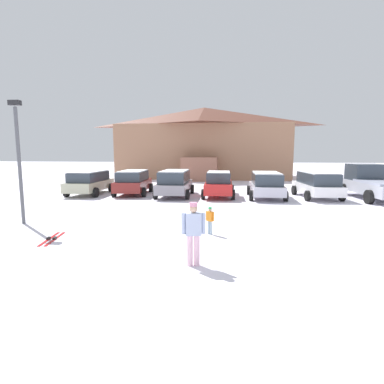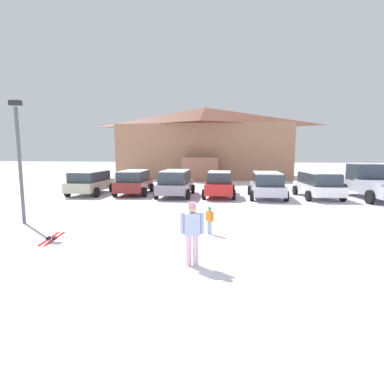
{
  "view_description": "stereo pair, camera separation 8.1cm",
  "coord_description": "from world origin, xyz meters",
  "px_view_note": "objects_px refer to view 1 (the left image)",
  "views": [
    {
      "loc": [
        2.31,
        -4.64,
        2.94
      ],
      "look_at": [
        0.82,
        7.93,
        1.24
      ],
      "focal_mm": 28.0,
      "sensor_mm": 36.0,
      "label": 1
    },
    {
      "loc": [
        2.39,
        -4.64,
        2.94
      ],
      "look_at": [
        0.82,
        7.93,
        1.24
      ],
      "focal_mm": 28.0,
      "sensor_mm": 36.0,
      "label": 2
    }
  ],
  "objects_px": {
    "pickup_truck": "(372,183)",
    "lamp_post": "(19,155)",
    "ski_lodge": "(204,142)",
    "parked_white_suv": "(317,184)",
    "parked_grey_wagon": "(175,182)",
    "parked_maroon_van": "(133,182)",
    "skier_child_in_orange_jacket": "(210,219)",
    "skier_adult_in_blue_parka": "(193,230)",
    "parked_silver_wagon": "(266,184)",
    "pair_of_skis": "(52,239)",
    "parked_red_sedan": "(219,184)",
    "parked_beige_suv": "(89,182)"
  },
  "relations": [
    {
      "from": "parked_grey_wagon",
      "to": "lamp_post",
      "type": "distance_m",
      "value": 9.84
    },
    {
      "from": "parked_maroon_van",
      "to": "parked_beige_suv",
      "type": "bearing_deg",
      "value": -172.8
    },
    {
      "from": "parked_silver_wagon",
      "to": "parked_white_suv",
      "type": "distance_m",
      "value": 3.28
    },
    {
      "from": "parked_maroon_van",
      "to": "parked_silver_wagon",
      "type": "xyz_separation_m",
      "value": [
        8.97,
        -0.6,
        -0.0
      ]
    },
    {
      "from": "parked_beige_suv",
      "to": "parked_white_suv",
      "type": "height_order",
      "value": "parked_white_suv"
    },
    {
      "from": "parked_grey_wagon",
      "to": "pickup_truck",
      "type": "relative_size",
      "value": 0.76
    },
    {
      "from": "parked_white_suv",
      "to": "pickup_truck",
      "type": "bearing_deg",
      "value": 0.2
    },
    {
      "from": "lamp_post",
      "to": "parked_white_suv",
      "type": "bearing_deg",
      "value": 31.68
    },
    {
      "from": "parked_red_sedan",
      "to": "parked_silver_wagon",
      "type": "bearing_deg",
      "value": -4.9
    },
    {
      "from": "ski_lodge",
      "to": "parked_silver_wagon",
      "type": "relative_size",
      "value": 4.64
    },
    {
      "from": "parked_grey_wagon",
      "to": "parked_red_sedan",
      "type": "height_order",
      "value": "parked_grey_wagon"
    },
    {
      "from": "parked_silver_wagon",
      "to": "lamp_post",
      "type": "distance_m",
      "value": 13.74
    },
    {
      "from": "parked_grey_wagon",
      "to": "pickup_truck",
      "type": "distance_m",
      "value": 12.51
    },
    {
      "from": "parked_silver_wagon",
      "to": "pair_of_skis",
      "type": "bearing_deg",
      "value": -129.3
    },
    {
      "from": "lamp_post",
      "to": "pickup_truck",
      "type": "bearing_deg",
      "value": 26.57
    },
    {
      "from": "parked_white_suv",
      "to": "parked_grey_wagon",
      "type": "bearing_deg",
      "value": -177.87
    },
    {
      "from": "ski_lodge",
      "to": "pickup_truck",
      "type": "distance_m",
      "value": 19.72
    },
    {
      "from": "parked_maroon_van",
      "to": "parked_grey_wagon",
      "type": "bearing_deg",
      "value": -9.42
    },
    {
      "from": "ski_lodge",
      "to": "parked_red_sedan",
      "type": "bearing_deg",
      "value": -82.01
    },
    {
      "from": "skier_adult_in_blue_parka",
      "to": "lamp_post",
      "type": "xyz_separation_m",
      "value": [
        -7.49,
        3.76,
        1.87
      ]
    },
    {
      "from": "parked_red_sedan",
      "to": "parked_silver_wagon",
      "type": "height_order",
      "value": "parked_red_sedan"
    },
    {
      "from": "parked_silver_wagon",
      "to": "skier_child_in_orange_jacket",
      "type": "xyz_separation_m",
      "value": [
        -3.08,
        -8.96,
        -0.33
      ]
    },
    {
      "from": "parked_white_suv",
      "to": "pair_of_skis",
      "type": "distance_m",
      "value": 15.78
    },
    {
      "from": "parked_maroon_van",
      "to": "skier_adult_in_blue_parka",
      "type": "height_order",
      "value": "skier_adult_in_blue_parka"
    },
    {
      "from": "parked_maroon_van",
      "to": "lamp_post",
      "type": "height_order",
      "value": "lamp_post"
    },
    {
      "from": "ski_lodge",
      "to": "parked_silver_wagon",
      "type": "bearing_deg",
      "value": -71.79
    },
    {
      "from": "pickup_truck",
      "to": "skier_adult_in_blue_parka",
      "type": "distance_m",
      "value": 15.9
    },
    {
      "from": "ski_lodge",
      "to": "parked_red_sedan",
      "type": "height_order",
      "value": "ski_lodge"
    },
    {
      "from": "pickup_truck",
      "to": "skier_adult_in_blue_parka",
      "type": "xyz_separation_m",
      "value": [
        -9.89,
        -12.45,
        -0.05
      ]
    },
    {
      "from": "skier_child_in_orange_jacket",
      "to": "ski_lodge",
      "type": "bearing_deg",
      "value": 94.97
    },
    {
      "from": "pickup_truck",
      "to": "parked_red_sedan",
      "type": "bearing_deg",
      "value": -178.87
    },
    {
      "from": "parked_red_sedan",
      "to": "pickup_truck",
      "type": "distance_m",
      "value": 9.61
    },
    {
      "from": "parked_beige_suv",
      "to": "pair_of_skis",
      "type": "distance_m",
      "value": 11.07
    },
    {
      "from": "parked_maroon_van",
      "to": "lamp_post",
      "type": "bearing_deg",
      "value": -101.84
    },
    {
      "from": "parked_grey_wagon",
      "to": "pickup_truck",
      "type": "bearing_deg",
      "value": 1.62
    },
    {
      "from": "ski_lodge",
      "to": "skier_child_in_orange_jacket",
      "type": "xyz_separation_m",
      "value": [
        2.17,
        -24.91,
        -3.49
      ]
    },
    {
      "from": "parked_beige_suv",
      "to": "lamp_post",
      "type": "bearing_deg",
      "value": -82.28
    },
    {
      "from": "parked_maroon_van",
      "to": "skier_adult_in_blue_parka",
      "type": "bearing_deg",
      "value": -65.91
    },
    {
      "from": "parked_silver_wagon",
      "to": "pair_of_skis",
      "type": "distance_m",
      "value": 13.23
    },
    {
      "from": "pickup_truck",
      "to": "lamp_post",
      "type": "bearing_deg",
      "value": -153.43
    },
    {
      "from": "skier_adult_in_blue_parka",
      "to": "parked_maroon_van",
      "type": "bearing_deg",
      "value": 114.09
    },
    {
      "from": "parked_red_sedan",
      "to": "parked_white_suv",
      "type": "height_order",
      "value": "parked_white_suv"
    },
    {
      "from": "parked_silver_wagon",
      "to": "pair_of_skis",
      "type": "xyz_separation_m",
      "value": [
        -8.36,
        -10.21,
        -0.87
      ]
    },
    {
      "from": "parked_beige_suv",
      "to": "skier_adult_in_blue_parka",
      "type": "bearing_deg",
      "value": -54.77
    },
    {
      "from": "parked_silver_wagon",
      "to": "parked_red_sedan",
      "type": "bearing_deg",
      "value": 175.1
    },
    {
      "from": "parked_red_sedan",
      "to": "parked_white_suv",
      "type": "relative_size",
      "value": 0.95
    },
    {
      "from": "skier_child_in_orange_jacket",
      "to": "skier_adult_in_blue_parka",
      "type": "relative_size",
      "value": 0.59
    },
    {
      "from": "ski_lodge",
      "to": "parked_silver_wagon",
      "type": "xyz_separation_m",
      "value": [
        5.24,
        -15.94,
        -3.16
      ]
    },
    {
      "from": "parked_maroon_van",
      "to": "pickup_truck",
      "type": "height_order",
      "value": "pickup_truck"
    },
    {
      "from": "pickup_truck",
      "to": "pair_of_skis",
      "type": "distance_m",
      "value": 18.37
    }
  ]
}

